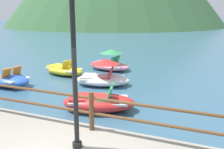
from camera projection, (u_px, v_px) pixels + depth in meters
name	position (u px, v px, depth m)	size (l,w,h in m)	color
ground_plane	(197.00, 33.00, 40.65)	(200.00, 200.00, 0.00)	#38607A
dock_railing	(91.00, 107.00, 5.84)	(23.92, 0.12, 0.95)	brown
lamp_post	(73.00, 35.00, 4.63)	(0.28, 0.28, 3.87)	black
pedal_boat_0	(103.00, 77.00, 11.00)	(2.66, 1.90, 1.20)	white
pedal_boat_1	(7.00, 79.00, 10.98)	(2.62, 1.69, 0.88)	blue
pedal_boat_2	(99.00, 102.00, 8.15)	(2.65, 1.90, 0.88)	red
pedal_boat_3	(64.00, 70.00, 12.95)	(2.57, 1.69, 0.83)	yellow
pedal_boat_4	(109.00, 63.00, 13.99)	(2.55, 1.60, 1.18)	pink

